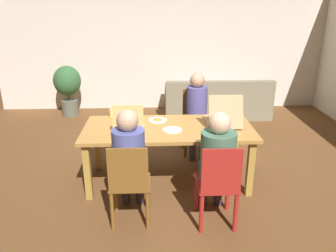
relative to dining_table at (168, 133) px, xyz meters
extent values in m
plane|color=brown|center=(0.00, 0.00, -0.67)|extent=(20.00, 20.00, 0.00)
cube|color=silver|center=(0.00, 3.34, 0.70)|extent=(6.99, 0.12, 2.74)
cube|color=#BA833E|center=(0.00, 0.00, 0.06)|extent=(2.11, 0.97, 0.04)
cube|color=#B68E3C|center=(-0.96, -0.39, -0.31)|extent=(0.08, 0.08, 0.71)
cube|color=#B68E3C|center=(0.96, -0.39, -0.31)|extent=(0.08, 0.08, 0.71)
cube|color=#B68E3C|center=(-0.96, 0.39, -0.31)|extent=(0.08, 0.08, 0.71)
cube|color=#B68E3C|center=(0.96, 0.39, -0.31)|extent=(0.08, 0.08, 0.71)
cylinder|color=brown|center=(0.64, 0.69, -0.45)|extent=(0.04, 0.04, 0.45)
cylinder|color=brown|center=(0.29, 0.69, -0.45)|extent=(0.04, 0.04, 0.45)
cylinder|color=brown|center=(0.64, 1.07, -0.45)|extent=(0.04, 0.04, 0.45)
cylinder|color=brown|center=(0.29, 1.07, -0.45)|extent=(0.04, 0.04, 0.45)
cube|color=brown|center=(0.46, 0.88, -0.21)|extent=(0.40, 0.44, 0.02)
cube|color=brown|center=(0.46, 1.08, 0.04)|extent=(0.38, 0.03, 0.50)
cylinder|color=#3A3F4D|center=(0.54, 0.60, -0.44)|extent=(0.10, 0.10, 0.47)
cylinder|color=#3A3F4D|center=(0.39, 0.60, -0.44)|extent=(0.10, 0.10, 0.47)
cube|color=#3A3F4D|center=(0.46, 0.73, -0.15)|extent=(0.28, 0.30, 0.11)
cylinder|color=#524E95|center=(0.46, 0.88, 0.11)|extent=(0.31, 0.31, 0.54)
sphere|color=tan|center=(0.46, 0.88, 0.48)|extent=(0.22, 0.22, 0.22)
cylinder|color=brown|center=(-0.61, -0.67, -0.45)|extent=(0.04, 0.04, 0.45)
cylinder|color=brown|center=(-0.25, -0.67, -0.45)|extent=(0.04, 0.04, 0.45)
cylinder|color=brown|center=(-0.61, -1.00, -0.45)|extent=(0.04, 0.04, 0.45)
cylinder|color=brown|center=(-0.25, -1.00, -0.45)|extent=(0.04, 0.04, 0.45)
cube|color=brown|center=(-0.43, -0.84, -0.21)|extent=(0.41, 0.39, 0.02)
cube|color=brown|center=(-0.43, -1.01, 0.03)|extent=(0.39, 0.03, 0.46)
cylinder|color=#342F35|center=(-0.51, -0.49, -0.44)|extent=(0.10, 0.10, 0.47)
cylinder|color=#342F35|center=(-0.35, -0.49, -0.44)|extent=(0.10, 0.10, 0.47)
cube|color=#342F35|center=(-0.43, -0.66, -0.15)|extent=(0.30, 0.36, 0.11)
cylinder|color=#545BA5|center=(-0.43, -0.84, 0.11)|extent=(0.33, 0.33, 0.53)
sphere|color=#D9A786|center=(-0.43, -0.84, 0.47)|extent=(0.22, 0.22, 0.22)
cylinder|color=#B4251F|center=(0.29, -0.68, -0.45)|extent=(0.05, 0.05, 0.45)
cylinder|color=#B4251F|center=(0.64, -0.68, -0.45)|extent=(0.05, 0.05, 0.45)
cylinder|color=#B4251F|center=(0.29, -1.07, -0.45)|extent=(0.05, 0.05, 0.45)
cylinder|color=#B4251F|center=(0.64, -1.07, -0.45)|extent=(0.05, 0.05, 0.45)
cube|color=#B4251F|center=(0.46, -0.88, -0.21)|extent=(0.41, 0.45, 0.02)
cube|color=#B4251F|center=(0.46, -1.09, 0.03)|extent=(0.39, 0.03, 0.47)
cylinder|color=#372C3C|center=(0.37, -0.58, -0.44)|extent=(0.10, 0.10, 0.47)
cylinder|color=#372C3C|center=(0.55, -0.58, -0.44)|extent=(0.10, 0.10, 0.47)
cube|color=#372C3C|center=(0.46, -0.72, -0.15)|extent=(0.32, 0.31, 0.11)
cylinder|color=#49725A|center=(0.46, -0.88, 0.10)|extent=(0.36, 0.36, 0.50)
sphere|color=beige|center=(0.46, -0.88, 0.45)|extent=(0.22, 0.22, 0.22)
cube|color=tan|center=(-0.47, -0.07, 0.10)|extent=(0.35, 0.35, 0.02)
cylinder|color=#D47D3C|center=(-0.47, -0.07, 0.11)|extent=(0.31, 0.31, 0.01)
cube|color=tan|center=(-0.47, -0.29, 0.28)|extent=(0.35, 0.10, 0.34)
cube|color=tan|center=(0.70, 0.19, 0.10)|extent=(0.42, 0.42, 0.02)
cylinder|color=gold|center=(0.70, 0.19, 0.12)|extent=(0.37, 0.37, 0.01)
cube|color=tan|center=(0.70, -0.09, 0.30)|extent=(0.42, 0.16, 0.39)
cylinder|color=white|center=(-0.13, 0.25, 0.09)|extent=(0.25, 0.25, 0.01)
cone|color=orange|center=(-0.13, 0.25, 0.10)|extent=(0.14, 0.14, 0.02)
cylinder|color=white|center=(0.04, -0.11, 0.09)|extent=(0.24, 0.24, 0.01)
cylinder|color=#DDC561|center=(-0.75, 0.41, 0.14)|extent=(0.06, 0.06, 0.12)
cylinder|color=silver|center=(0.59, -0.13, 0.16)|extent=(0.06, 0.06, 0.15)
cube|color=gray|center=(1.11, 2.65, -0.45)|extent=(2.11, 0.78, 0.43)
cube|color=gray|center=(1.11, 2.34, -0.05)|extent=(2.11, 0.16, 0.37)
cube|color=gray|center=(0.15, 2.65, -0.15)|extent=(0.20, 0.74, 0.18)
cube|color=gray|center=(2.06, 2.65, -0.15)|extent=(0.20, 0.74, 0.18)
cylinder|color=#5B5F52|center=(-1.94, 2.84, -0.51)|extent=(0.34, 0.34, 0.31)
cylinder|color=brown|center=(-1.94, 2.84, -0.26)|extent=(0.05, 0.05, 0.19)
ellipsoid|color=#346337|center=(-1.94, 2.84, 0.05)|extent=(0.55, 0.55, 0.60)
camera|label=1|loc=(-0.17, -3.89, 1.55)|focal=35.69mm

